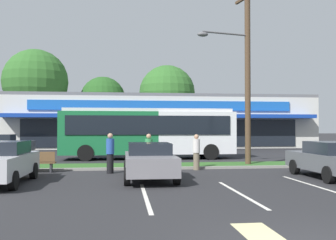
# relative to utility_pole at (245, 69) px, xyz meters

# --- Properties ---
(grass_median) EXTENTS (56.00, 2.20, 0.12)m
(grass_median) POSITION_rel_utility_pole_xyz_m (-3.24, 0.20, -5.10)
(grass_median) COLOR #2D5B23
(grass_median) RESTS_ON ground_plane
(curb_lip) EXTENTS (56.00, 0.24, 0.12)m
(curb_lip) POSITION_rel_utility_pole_xyz_m (-3.24, -1.02, -5.10)
(curb_lip) COLOR gray
(curb_lip) RESTS_ON ground_plane
(parking_stripe_0) EXTENTS (0.12, 4.80, 0.01)m
(parking_stripe_0) POSITION_rel_utility_pole_xyz_m (-5.75, -8.13, -5.16)
(parking_stripe_0) COLOR silver
(parking_stripe_0) RESTS_ON ground_plane
(parking_stripe_1) EXTENTS (0.12, 4.80, 0.01)m
(parking_stripe_1) POSITION_rel_utility_pole_xyz_m (-2.83, -7.97, -5.16)
(parking_stripe_1) COLOR silver
(parking_stripe_1) RESTS_ON ground_plane
(parking_stripe_2) EXTENTS (0.12, 4.80, 0.01)m
(parking_stripe_2) POSITION_rel_utility_pole_xyz_m (0.23, -6.65, -5.16)
(parking_stripe_2) COLOR silver
(parking_stripe_2) RESTS_ON ground_plane
(lot_arrow) EXTENTS (0.70, 1.60, 0.01)m
(lot_arrow) POSITION_rel_utility_pole_xyz_m (-3.81, -12.29, -5.16)
(lot_arrow) COLOR beige
(lot_arrow) RESTS_ON ground_plane
(storefront_building) EXTENTS (31.14, 13.78, 5.33)m
(storefront_building) POSITION_rel_utility_pole_xyz_m (-2.61, 22.42, -2.49)
(storefront_building) COLOR beige
(storefront_building) RESTS_ON ground_plane
(tree_left) EXTENTS (8.07, 8.07, 11.89)m
(tree_left) POSITION_rel_utility_pole_xyz_m (-17.38, 29.81, 2.68)
(tree_left) COLOR #473323
(tree_left) RESTS_ON ground_plane
(tree_mid_left) EXTENTS (6.07, 6.07, 8.92)m
(tree_mid_left) POSITION_rel_utility_pole_xyz_m (-9.14, 32.40, 0.71)
(tree_mid_left) COLOR #473323
(tree_mid_left) RESTS_ON ground_plane
(tree_mid) EXTENTS (7.71, 7.71, 10.69)m
(tree_mid) POSITION_rel_utility_pole_xyz_m (-0.35, 32.77, 1.67)
(tree_mid) COLOR #473323
(tree_mid) RESTS_ON ground_plane
(utility_pole) EXTENTS (3.14, 2.38, 9.63)m
(utility_pole) POSITION_rel_utility_pole_xyz_m (0.00, 0.00, 0.00)
(utility_pole) COLOR #4C3826
(utility_pole) RESTS_ON ground_plane
(city_bus) EXTENTS (11.19, 2.76, 3.25)m
(city_bus) POSITION_rel_utility_pole_xyz_m (-4.79, 5.29, -3.40)
(city_bus) COLOR #196638
(city_bus) RESTS_ON ground_plane
(bus_stop_bench) EXTENTS (1.60, 0.45, 0.95)m
(bus_stop_bench) POSITION_rel_utility_pole_xyz_m (-10.25, -1.71, -4.66)
(bus_stop_bench) COLOR brown
(bus_stop_bench) RESTS_ON ground_plane
(car_0) EXTENTS (1.98, 4.25, 1.43)m
(car_0) POSITION_rel_utility_pole_xyz_m (-5.39, -4.61, -4.41)
(car_0) COLOR slate
(car_0) RESTS_ON ground_plane
(car_1) EXTENTS (1.95, 4.51, 1.53)m
(car_1) POSITION_rel_utility_pole_xyz_m (-10.81, -5.09, -4.37)
(car_1) COLOR #B7B7BC
(car_1) RESTS_ON ground_plane
(car_2) EXTENTS (1.92, 4.44, 1.47)m
(car_2) POSITION_rel_utility_pole_xyz_m (1.87, -5.00, -4.40)
(car_2) COLOR #515459
(car_2) RESTS_ON ground_plane
(car_3) EXTENTS (4.39, 1.96, 1.52)m
(car_3) POSITION_rel_utility_pole_xyz_m (-15.46, 10.37, -4.38)
(car_3) COLOR #515459
(car_3) RESTS_ON ground_plane
(car_4) EXTENTS (4.33, 1.99, 1.49)m
(car_4) POSITION_rel_utility_pole_xyz_m (-3.66, 11.02, -4.40)
(car_4) COLOR #0C3F1E
(car_4) RESTS_ON ground_plane
(pedestrian_near_bench) EXTENTS (0.35, 0.35, 1.71)m
(pedestrian_near_bench) POSITION_rel_utility_pole_xyz_m (-2.91, -1.41, -4.30)
(pedestrian_near_bench) COLOR #726651
(pedestrian_near_bench) RESTS_ON ground_plane
(pedestrian_by_pole) EXTENTS (0.36, 0.36, 1.78)m
(pedestrian_by_pole) POSITION_rel_utility_pole_xyz_m (-6.98, -2.31, -4.26)
(pedestrian_by_pole) COLOR black
(pedestrian_by_pole) RESTS_ON ground_plane
(pedestrian_far) EXTENTS (0.35, 0.35, 1.75)m
(pedestrian_far) POSITION_rel_utility_pole_xyz_m (-5.22, -1.70, -4.28)
(pedestrian_far) COLOR black
(pedestrian_far) RESTS_ON ground_plane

